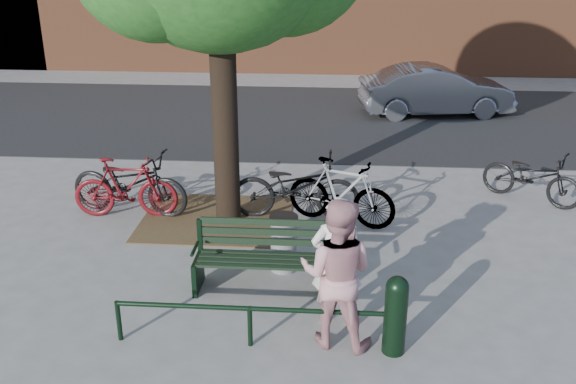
# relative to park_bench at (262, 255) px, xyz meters

# --- Properties ---
(ground) EXTENTS (90.00, 90.00, 0.00)m
(ground) POSITION_rel_park_bench_xyz_m (0.00, -0.08, -0.48)
(ground) COLOR gray
(ground) RESTS_ON ground
(dirt_pit) EXTENTS (2.40, 2.00, 0.02)m
(dirt_pit) POSITION_rel_park_bench_xyz_m (-1.00, 2.12, -0.47)
(dirt_pit) COLOR brown
(dirt_pit) RESTS_ON ground
(road) EXTENTS (40.00, 7.00, 0.01)m
(road) POSITION_rel_park_bench_xyz_m (0.00, 8.42, -0.47)
(road) COLOR black
(road) RESTS_ON ground
(park_bench) EXTENTS (1.74, 0.54, 0.97)m
(park_bench) POSITION_rel_park_bench_xyz_m (0.00, 0.00, 0.00)
(park_bench) COLOR black
(park_bench) RESTS_ON ground
(guard_railing) EXTENTS (3.06, 0.06, 0.51)m
(guard_railing) POSITION_rel_park_bench_xyz_m (0.00, -1.28, -0.08)
(guard_railing) COLOR black
(guard_railing) RESTS_ON ground
(person_left) EXTENTS (0.60, 0.40, 1.63)m
(person_left) POSITION_rel_park_bench_xyz_m (0.95, -0.75, 0.33)
(person_left) COLOR white
(person_left) RESTS_ON ground
(person_right) EXTENTS (0.97, 0.83, 1.75)m
(person_right) POSITION_rel_park_bench_xyz_m (0.95, -1.13, 0.40)
(person_right) COLOR tan
(person_right) RESTS_ON ground
(bollard) EXTENTS (0.25, 0.25, 0.94)m
(bollard) POSITION_rel_park_bench_xyz_m (1.60, -1.27, 0.03)
(bollard) COLOR black
(bollard) RESTS_ON ground
(litter_bin) EXTENTS (0.39, 0.39, 0.81)m
(litter_bin) POSITION_rel_park_bench_xyz_m (0.23, 0.52, -0.07)
(litter_bin) COLOR gray
(litter_bin) RESTS_ON ground
(bicycle_a) EXTENTS (2.12, 1.03, 1.07)m
(bicycle_a) POSITION_rel_park_bench_xyz_m (-2.46, 2.28, 0.05)
(bicycle_a) COLOR black
(bicycle_a) RESTS_ON ground
(bicycle_b) EXTENTS (1.72, 0.58, 1.02)m
(bicycle_b) POSITION_rel_park_bench_xyz_m (-2.47, 2.12, 0.03)
(bicycle_b) COLOR #530B10
(bicycle_b) RESTS_ON ground
(bicycle_c) EXTENTS (2.07, 0.73, 1.08)m
(bicycle_c) POSITION_rel_park_bench_xyz_m (0.28, 2.28, 0.06)
(bicycle_c) COLOR black
(bicycle_c) RESTS_ON ground
(bicycle_d) EXTENTS (1.86, 1.10, 1.08)m
(bicycle_d) POSITION_rel_park_bench_xyz_m (1.02, 2.12, 0.06)
(bicycle_d) COLOR gray
(bicycle_d) RESTS_ON ground
(bicycle_e) EXTENTS (1.75, 1.47, 0.90)m
(bicycle_e) POSITION_rel_park_bench_xyz_m (4.30, 3.30, -0.03)
(bicycle_e) COLOR black
(bicycle_e) RESTS_ON ground
(parked_car) EXTENTS (3.98, 1.91, 1.26)m
(parked_car) POSITION_rel_park_bench_xyz_m (3.43, 9.03, 0.15)
(parked_car) COLOR slate
(parked_car) RESTS_ON ground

